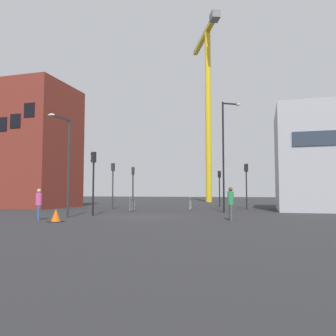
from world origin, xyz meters
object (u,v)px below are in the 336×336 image
streetlamp_tall (225,149)px  traffic_light_verge (133,181)px  construction_crane (208,91)px  traffic_light_median (246,179)px  traffic_light_far (113,178)px  traffic_light_corner (93,173)px  traffic_light_island (219,182)px  pedestrian_walking (39,202)px  streetlamp_short (66,157)px  pedestrian_waiting (231,201)px  traffic_cone_striped (56,216)px

streetlamp_tall → traffic_light_verge: streetlamp_tall is taller
construction_crane → traffic_light_median: (6.59, -20.07, -14.53)m
traffic_light_verge → traffic_light_far: size_ratio=0.92×
traffic_light_verge → traffic_light_corner: 9.07m
traffic_light_island → pedestrian_walking: bearing=-112.0°
construction_crane → traffic_light_corner: (-2.85, -31.03, -14.44)m
traffic_light_verge → construction_crane: bearing=80.7°
streetlamp_short → traffic_light_island: bearing=67.9°
construction_crane → streetlamp_tall: bearing=-78.2°
traffic_light_island → pedestrian_walking: size_ratio=2.16×
traffic_light_far → traffic_light_verge: bearing=29.0°
pedestrian_waiting → traffic_cone_striped: bearing=-158.8°
construction_crane → traffic_light_corner: construction_crane is taller
pedestrian_walking → streetlamp_short: bearing=69.4°
traffic_light_verge → traffic_light_corner: size_ratio=0.91×
traffic_light_corner → pedestrian_waiting: size_ratio=2.30×
traffic_light_far → pedestrian_waiting: bearing=-39.3°
traffic_light_median → traffic_light_corner: traffic_light_corner is taller
construction_crane → streetlamp_short: bearing=-96.1°
traffic_light_far → pedestrian_waiting: traffic_light_far is taller
streetlamp_tall → traffic_light_far: 11.00m
traffic_light_corner → pedestrian_waiting: 9.42m
traffic_light_median → pedestrian_waiting: 12.40m
traffic_light_median → traffic_light_verge: bearing=-169.3°
streetlamp_tall → traffic_light_island: (-1.66, 9.70, -2.34)m
traffic_light_verge → streetlamp_tall: bearing=-20.8°
streetlamp_tall → traffic_cone_striped: 13.73m
traffic_light_island → streetlamp_short: bearing=-112.1°
traffic_light_verge → pedestrian_walking: 13.02m
streetlamp_short → traffic_light_corner: bearing=73.1°
streetlamp_short → traffic_light_island: (7.15, 17.59, -1.17)m
construction_crane → traffic_cone_striped: bearing=-93.9°
traffic_light_island → pedestrian_walking: (-7.77, -19.24, -1.53)m
construction_crane → traffic_light_verge: 26.68m
streetlamp_tall → traffic_light_median: size_ratio=2.08×
traffic_light_island → traffic_light_verge: 9.61m
traffic_light_verge → pedestrian_walking: bearing=-92.4°
pedestrian_waiting → streetlamp_tall: bearing=98.3°
streetlamp_tall → traffic_light_verge: 9.79m
construction_crane → traffic_light_far: size_ratio=6.55×
traffic_light_median → pedestrian_waiting: traffic_light_median is taller
traffic_light_median → traffic_light_far: (-11.82, -2.83, 0.06)m
construction_crane → traffic_light_verge: construction_crane is taller
traffic_light_median → pedestrian_walking: bearing=-125.9°
construction_crane → traffic_cone_striped: (-2.46, -35.75, -16.95)m
traffic_light_verge → traffic_light_far: traffic_light_far is taller
traffic_light_far → pedestrian_walking: (1.08, -12.02, -1.78)m
traffic_light_corner → traffic_light_far: bearing=106.3°
streetlamp_short → pedestrian_walking: bearing=-110.6°
streetlamp_short → streetlamp_tall: bearing=41.8°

